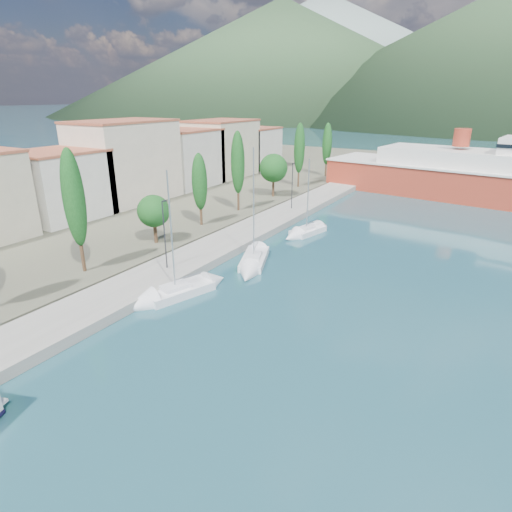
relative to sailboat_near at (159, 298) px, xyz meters
The scene contains 10 objects.
ground 110.84m from the sailboat_near, 86.86° to the left, with size 1400.00×1400.00×0.00m, color #214D59.
quay 16.92m from the sailboat_near, 99.98° to the left, with size 5.00×88.00×0.80m, color gray.
land_strip 48.85m from the sailboat_near, 146.91° to the left, with size 70.00×148.00×0.70m, color #565644.
town_buildings 38.22m from the sailboat_near, 133.24° to the left, with size 9.20×69.20×11.30m.
tree_row 26.02m from the sailboat_near, 110.29° to the left, with size 4.21×65.84×10.66m.
lamp_posts 7.19m from the sailboat_near, 118.62° to the left, with size 0.15×47.03×6.06m.
sailboat_near is the anchor object (origin of this frame).
sailboat_mid 9.70m from the sailboat_near, 73.45° to the left, with size 5.05×8.39×11.77m.
sailboat_far 20.85m from the sailboat_near, 83.64° to the left, with size 3.41×6.76×9.50m.
ferry 56.30m from the sailboat_near, 66.77° to the left, with size 56.54×18.46×11.03m.
Camera 1 is at (15.93, -12.65, 15.18)m, focal length 30.00 mm.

